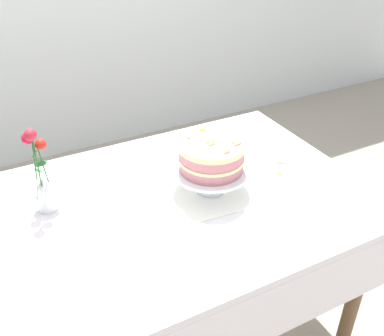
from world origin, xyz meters
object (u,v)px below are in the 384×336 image
at_px(dining_table, 183,221).
at_px(cake_stand, 211,172).
at_px(layer_cake, 211,156).
at_px(flower_vase, 43,182).

xyz_separation_m(dining_table, cake_stand, (0.13, 0.01, 0.17)).
relative_size(cake_stand, layer_cake, 1.18).
xyz_separation_m(cake_stand, layer_cake, (0.00, -0.00, 0.07)).
height_order(dining_table, flower_vase, flower_vase).
bearing_deg(dining_table, cake_stand, 6.28).
distance_m(cake_stand, layer_cake, 0.07).
height_order(layer_cake, flower_vase, flower_vase).
distance_m(dining_table, flower_vase, 0.53).
bearing_deg(cake_stand, dining_table, -173.72).
distance_m(layer_cake, flower_vase, 0.60).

